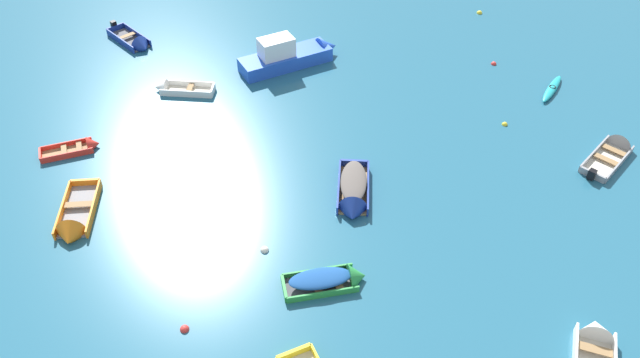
{
  "coord_description": "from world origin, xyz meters",
  "views": [
    {
      "loc": [
        -1.57,
        0.56,
        20.11
      ],
      "look_at": [
        0.0,
        22.8,
        0.15
      ],
      "focal_mm": 34.59,
      "sensor_mm": 36.0,
      "label": 1
    }
  ],
  "objects_px": {
    "rowboat_orange_back_row_center": "(74,226)",
    "mooring_buoy_central": "(505,125)",
    "motor_launch_blue_midfield_left": "(291,55)",
    "mooring_buoy_outer_edge": "(185,329)",
    "kayak_turquoise_outer_left": "(552,89)",
    "rowboat_green_near_left": "(335,279)",
    "rowboat_grey_near_camera": "(615,149)",
    "rowboat_deep_blue_foreground_center": "(136,43)",
    "rowboat_red_outer_right": "(82,147)",
    "mooring_buoy_between_boats_left": "(479,13)",
    "mooring_buoy_between_boats_right": "(494,64)",
    "mooring_buoy_near_foreground": "(265,250)",
    "rowboat_white_near_right": "(595,349)",
    "rowboat_white_back_row_right": "(173,89)",
    "rowboat_deep_blue_midfield_right": "(353,194)"
  },
  "relations": [
    {
      "from": "rowboat_grey_near_camera",
      "to": "rowboat_red_outer_right",
      "type": "relative_size",
      "value": 1.2
    },
    {
      "from": "mooring_buoy_central",
      "to": "mooring_buoy_outer_edge",
      "type": "bearing_deg",
      "value": -143.35
    },
    {
      "from": "rowboat_grey_near_camera",
      "to": "rowboat_deep_blue_foreground_center",
      "type": "relative_size",
      "value": 0.99
    },
    {
      "from": "rowboat_green_near_left",
      "to": "mooring_buoy_central",
      "type": "xyz_separation_m",
      "value": [
        10.18,
        10.17,
        -0.27
      ]
    },
    {
      "from": "rowboat_green_near_left",
      "to": "mooring_buoy_outer_edge",
      "type": "xyz_separation_m",
      "value": [
        -5.95,
        -1.83,
        -0.27
      ]
    },
    {
      "from": "rowboat_grey_near_camera",
      "to": "mooring_buoy_outer_edge",
      "type": "xyz_separation_m",
      "value": [
        -21.09,
        -9.34,
        -0.17
      ]
    },
    {
      "from": "rowboat_grey_near_camera",
      "to": "mooring_buoy_central",
      "type": "distance_m",
      "value": 5.63
    },
    {
      "from": "mooring_buoy_outer_edge",
      "to": "mooring_buoy_central",
      "type": "height_order",
      "value": "mooring_buoy_outer_edge"
    },
    {
      "from": "rowboat_green_near_left",
      "to": "mooring_buoy_near_foreground",
      "type": "height_order",
      "value": "rowboat_green_near_left"
    },
    {
      "from": "motor_launch_blue_midfield_left",
      "to": "mooring_buoy_outer_edge",
      "type": "xyz_separation_m",
      "value": [
        -4.8,
        -19.07,
        -0.66
      ]
    },
    {
      "from": "rowboat_orange_back_row_center",
      "to": "rowboat_deep_blue_foreground_center",
      "type": "height_order",
      "value": "rowboat_orange_back_row_center"
    },
    {
      "from": "kayak_turquoise_outer_left",
      "to": "rowboat_white_back_row_right",
      "type": "bearing_deg",
      "value": 176.11
    },
    {
      "from": "rowboat_red_outer_right",
      "to": "mooring_buoy_between_boats_left",
      "type": "relative_size",
      "value": 8.15
    },
    {
      "from": "rowboat_orange_back_row_center",
      "to": "mooring_buoy_central",
      "type": "height_order",
      "value": "rowboat_orange_back_row_center"
    },
    {
      "from": "rowboat_green_near_left",
      "to": "rowboat_white_near_right",
      "type": "relative_size",
      "value": 0.85
    },
    {
      "from": "mooring_buoy_central",
      "to": "rowboat_deep_blue_foreground_center",
      "type": "bearing_deg",
      "value": 154.79
    },
    {
      "from": "rowboat_deep_blue_midfield_right",
      "to": "kayak_turquoise_outer_left",
      "type": "relative_size",
      "value": 1.43
    },
    {
      "from": "motor_launch_blue_midfield_left",
      "to": "mooring_buoy_outer_edge",
      "type": "distance_m",
      "value": 19.68
    },
    {
      "from": "rowboat_red_outer_right",
      "to": "rowboat_green_near_left",
      "type": "bearing_deg",
      "value": -38.1
    },
    {
      "from": "kayak_turquoise_outer_left",
      "to": "mooring_buoy_central",
      "type": "relative_size",
      "value": 9.21
    },
    {
      "from": "mooring_buoy_outer_edge",
      "to": "mooring_buoy_between_boats_left",
      "type": "xyz_separation_m",
      "value": [
        18.18,
        24.89,
        0.0
      ]
    },
    {
      "from": "rowboat_green_near_left",
      "to": "mooring_buoy_outer_edge",
      "type": "bearing_deg",
      "value": -162.88
    },
    {
      "from": "rowboat_white_back_row_right",
      "to": "rowboat_green_near_left",
      "type": "height_order",
      "value": "rowboat_green_near_left"
    },
    {
      "from": "rowboat_deep_blue_foreground_center",
      "to": "mooring_buoy_near_foreground",
      "type": "xyz_separation_m",
      "value": [
        8.21,
        -18.18,
        -0.21
      ]
    },
    {
      "from": "rowboat_green_near_left",
      "to": "rowboat_white_near_right",
      "type": "bearing_deg",
      "value": -22.93
    },
    {
      "from": "kayak_turquoise_outer_left",
      "to": "mooring_buoy_between_boats_left",
      "type": "bearing_deg",
      "value": 99.48
    },
    {
      "from": "kayak_turquoise_outer_left",
      "to": "mooring_buoy_outer_edge",
      "type": "height_order",
      "value": "kayak_turquoise_outer_left"
    },
    {
      "from": "rowboat_grey_near_camera",
      "to": "mooring_buoy_between_boats_left",
      "type": "xyz_separation_m",
      "value": [
        -2.9,
        15.56,
        -0.17
      ]
    },
    {
      "from": "rowboat_orange_back_row_center",
      "to": "rowboat_red_outer_right",
      "type": "xyz_separation_m",
      "value": [
        -0.86,
        5.7,
        -0.04
      ]
    },
    {
      "from": "rowboat_deep_blue_foreground_center",
      "to": "kayak_turquoise_outer_left",
      "type": "bearing_deg",
      "value": -15.59
    },
    {
      "from": "rowboat_green_near_left",
      "to": "mooring_buoy_near_foreground",
      "type": "relative_size",
      "value": 9.47
    },
    {
      "from": "rowboat_red_outer_right",
      "to": "rowboat_deep_blue_foreground_center",
      "type": "relative_size",
      "value": 0.82
    },
    {
      "from": "rowboat_red_outer_right",
      "to": "rowboat_white_back_row_right",
      "type": "bearing_deg",
      "value": 51.06
    },
    {
      "from": "rowboat_white_near_right",
      "to": "mooring_buoy_central",
      "type": "height_order",
      "value": "rowboat_white_near_right"
    },
    {
      "from": "rowboat_deep_blue_midfield_right",
      "to": "rowboat_orange_back_row_center",
      "type": "bearing_deg",
      "value": -175.64
    },
    {
      "from": "kayak_turquoise_outer_left",
      "to": "rowboat_deep_blue_midfield_right",
      "type": "bearing_deg",
      "value": -146.41
    },
    {
      "from": "rowboat_green_near_left",
      "to": "mooring_buoy_outer_edge",
      "type": "relative_size",
      "value": 9.91
    },
    {
      "from": "rowboat_red_outer_right",
      "to": "mooring_buoy_between_boats_left",
      "type": "height_order",
      "value": "rowboat_red_outer_right"
    },
    {
      "from": "rowboat_deep_blue_midfield_right",
      "to": "mooring_buoy_between_boats_left",
      "type": "relative_size",
      "value": 10.81
    },
    {
      "from": "motor_launch_blue_midfield_left",
      "to": "kayak_turquoise_outer_left",
      "type": "xyz_separation_m",
      "value": [
        15.03,
        -4.02,
        -0.51
      ]
    },
    {
      "from": "rowboat_white_near_right",
      "to": "kayak_turquoise_outer_left",
      "type": "bearing_deg",
      "value": 75.1
    },
    {
      "from": "rowboat_grey_near_camera",
      "to": "kayak_turquoise_outer_left",
      "type": "distance_m",
      "value": 5.85
    },
    {
      "from": "rowboat_red_outer_right",
      "to": "rowboat_deep_blue_foreground_center",
      "type": "height_order",
      "value": "rowboat_deep_blue_foreground_center"
    },
    {
      "from": "mooring_buoy_between_boats_left",
      "to": "mooring_buoy_central",
      "type": "relative_size",
      "value": 1.22
    },
    {
      "from": "rowboat_red_outer_right",
      "to": "mooring_buoy_central",
      "type": "relative_size",
      "value": 9.93
    },
    {
      "from": "rowboat_white_back_row_right",
      "to": "mooring_buoy_between_boats_left",
      "type": "xyz_separation_m",
      "value": [
        20.35,
        8.35,
        -0.18
      ]
    },
    {
      "from": "motor_launch_blue_midfield_left",
      "to": "mooring_buoy_between_boats_left",
      "type": "distance_m",
      "value": 14.61
    },
    {
      "from": "rowboat_white_near_right",
      "to": "mooring_buoy_between_boats_left",
      "type": "bearing_deg",
      "value": 83.82
    },
    {
      "from": "mooring_buoy_between_boats_left",
      "to": "mooring_buoy_between_boats_right",
      "type": "bearing_deg",
      "value": -97.63
    },
    {
      "from": "rowboat_deep_blue_foreground_center",
      "to": "mooring_buoy_between_boats_left",
      "type": "height_order",
      "value": "rowboat_deep_blue_foreground_center"
    }
  ]
}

